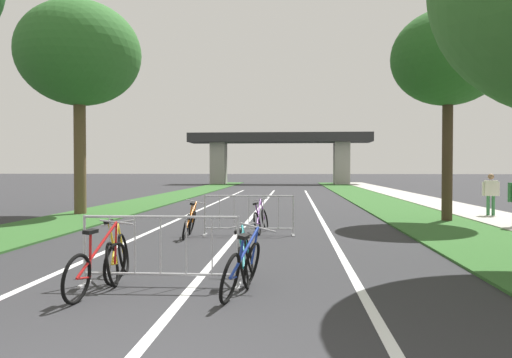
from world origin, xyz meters
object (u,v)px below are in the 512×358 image
bicycle_yellow_2 (118,256)px  bicycle_red_3 (97,268)px  bicycle_purple_4 (261,220)px  tree_right_oak_near (448,59)px  crowd_barrier_second (249,215)px  crowd_barrier_nearest (161,251)px  pedestrian_strolling (491,191)px  bicycle_blue_1 (242,268)px  tree_left_pine_far (79,55)px  bicycle_teal_5 (246,258)px  bicycle_orange_0 (190,223)px

bicycle_yellow_2 → bicycle_red_3: bearing=-97.4°
bicycle_yellow_2 → bicycle_purple_4: (1.87, 5.76, -0.03)m
tree_right_oak_near → crowd_barrier_second: size_ratio=2.89×
crowd_barrier_nearest → bicycle_yellow_2: (-0.78, 0.36, -0.15)m
pedestrian_strolling → crowd_barrier_nearest: bearing=63.9°
tree_right_oak_near → bicycle_red_3: (-7.71, -9.79, -4.94)m
crowd_barrier_nearest → bicycle_yellow_2: 0.88m
crowd_barrier_nearest → pedestrian_strolling: 14.04m
bicycle_red_3 → bicycle_blue_1: bearing=11.3°
bicycle_blue_1 → pedestrian_strolling: size_ratio=1.07×
bicycle_blue_1 → tree_right_oak_near: bearing=70.6°
tree_left_pine_far → crowd_barrier_second: (6.82, -5.13, -5.48)m
bicycle_yellow_2 → pedestrian_strolling: bearing=37.1°
crowd_barrier_second → bicycle_yellow_2: bearing=-107.0°
crowd_barrier_nearest → bicycle_red_3: 0.93m
tree_right_oak_near → pedestrian_strolling: size_ratio=4.41×
tree_right_oak_near → crowd_barrier_nearest: (-6.96, -9.25, -4.78)m
bicycle_purple_4 → tree_left_pine_far: bearing=154.9°
tree_left_pine_far → pedestrian_strolling: size_ratio=5.10×
bicycle_yellow_2 → crowd_barrier_nearest: bearing=-34.7°
tree_right_oak_near → bicycle_red_3: size_ratio=4.14×
bicycle_purple_4 → bicycle_red_3: bearing=-97.5°
crowd_barrier_second → bicycle_purple_4: (0.28, 0.53, -0.17)m
bicycle_teal_5 → tree_right_oak_near: bearing=55.6°
bicycle_yellow_2 → bicycle_red_3: bicycle_red_3 is taller
crowd_barrier_nearest → bicycle_purple_4: size_ratio=1.44×
bicycle_blue_1 → bicycle_red_3: 2.00m
bicycle_blue_1 → bicycle_yellow_2: size_ratio=1.02×
pedestrian_strolling → bicycle_blue_1: bearing=69.1°
bicycle_yellow_2 → bicycle_red_3: size_ratio=0.98×
bicycle_orange_0 → bicycle_blue_1: 5.84m
crowd_barrier_second → pedestrian_strolling: bearing=32.7°
tree_left_pine_far → pedestrian_strolling: bearing=0.3°
bicycle_red_3 → pedestrian_strolling: 14.94m
crowd_barrier_second → pedestrian_strolling: pedestrian_strolling is taller
tree_right_oak_near → pedestrian_strolling: 5.04m
bicycle_orange_0 → bicycle_red_3: (-0.09, -5.65, 0.01)m
crowd_barrier_second → bicycle_purple_4: bearing=62.4°
crowd_barrier_nearest → crowd_barrier_second: bearing=81.8°
tree_left_pine_far → tree_right_oak_near: 13.08m
bicycle_red_3 → pedestrian_strolling: pedestrian_strolling is taller
tree_right_oak_near → bicycle_yellow_2: 12.78m
tree_left_pine_far → bicycle_purple_4: size_ratio=4.83×
tree_left_pine_far → bicycle_purple_4: 10.17m
bicycle_red_3 → pedestrian_strolling: (9.70, 11.35, 0.58)m
bicycle_purple_4 → crowd_barrier_nearest: bearing=-92.2°
bicycle_blue_1 → bicycle_purple_4: size_ratio=1.01×
pedestrian_strolling → bicycle_red_3: bearing=63.0°
bicycle_orange_0 → bicycle_purple_4: 2.01m
tree_right_oak_near → bicycle_purple_4: (-5.87, -3.13, -4.96)m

